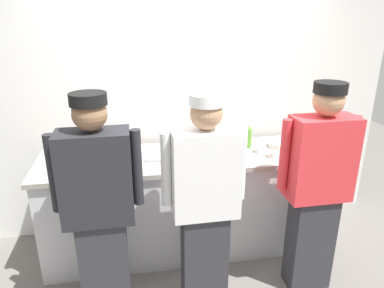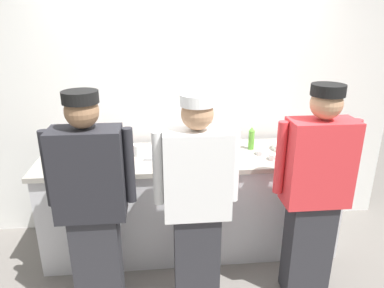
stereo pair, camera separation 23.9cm
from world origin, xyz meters
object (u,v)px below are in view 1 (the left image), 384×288
chefs_knife (186,155)px  deli_cup (138,152)px  plate_stack_front (224,146)px  mixing_bowl_steel (90,153)px  squeeze_bottle_spare (128,144)px  chef_far_right (317,186)px  ramekin_yellow_sauce (56,167)px  chef_near_left (99,207)px  ramekin_orange_sauce (260,150)px  plate_stack_rear (280,144)px  squeeze_bottle_secondary (249,137)px  chef_center (205,202)px  squeeze_bottle_primary (77,144)px  ramekin_red_sauce (273,154)px  sheet_tray (174,154)px

chefs_knife → deli_cup: bearing=173.3°
plate_stack_front → mixing_bowl_steel: bearing=-179.0°
squeeze_bottle_spare → chefs_knife: squeeze_bottle_spare is taller
chef_far_right → ramekin_yellow_sauce: (-1.95, 0.55, 0.07)m
plate_stack_front → mixing_bowl_steel: 1.17m
chef_near_left → chefs_knife: size_ratio=6.05×
chefs_knife → ramekin_orange_sauce: bearing=-3.2°
mixing_bowl_steel → plate_stack_front: bearing=1.0°
plate_stack_rear → squeeze_bottle_spare: size_ratio=1.15×
chef_far_right → plate_stack_rear: chef_far_right is taller
deli_cup → chef_far_right: bearing=-28.9°
chef_far_right → squeeze_bottle_secondary: (-0.28, 0.77, 0.14)m
squeeze_bottle_secondary → ramekin_orange_sauce: bearing=-67.0°
chef_near_left → mixing_bowl_steel: bearing=98.8°
plate_stack_rear → chef_center: bearing=-138.8°
chef_far_right → deli_cup: chef_far_right is taller
squeeze_bottle_primary → ramekin_yellow_sauce: (-0.12, -0.36, -0.06)m
plate_stack_front → ramekin_red_sauce: 0.44m
squeeze_bottle_primary → deli_cup: squeeze_bottle_primary is taller
sheet_tray → ramekin_yellow_sauce: 0.97m
ramekin_orange_sauce → chef_near_left: bearing=-154.5°
squeeze_bottle_secondary → ramekin_yellow_sauce: 1.69m
squeeze_bottle_spare → ramekin_red_sauce: (1.23, -0.31, -0.07)m
ramekin_red_sauce → chefs_knife: ramekin_red_sauce is taller
deli_cup → sheet_tray: bearing=-3.4°
squeeze_bottle_primary → ramekin_orange_sauce: size_ratio=1.94×
mixing_bowl_steel → squeeze_bottle_spare: squeeze_bottle_spare is taller
chef_near_left → squeeze_bottle_secondary: 1.54m
chef_center → squeeze_bottle_primary: bearing=135.1°
chef_far_right → chef_center: bearing=-176.9°
ramekin_yellow_sauce → chefs_knife: 1.08m
deli_cup → plate_stack_rear: bearing=0.7°
ramekin_red_sauce → ramekin_orange_sauce: ramekin_red_sauce is taller
chefs_knife → sheet_tray: bearing=164.2°
squeeze_bottle_primary → ramekin_red_sauce: 1.73m
sheet_tray → squeeze_bottle_secondary: squeeze_bottle_secondary is taller
ramekin_orange_sauce → ramekin_yellow_sauce: size_ratio=0.86×
chef_center → ramekin_orange_sauce: chef_center is taller
squeeze_bottle_spare → ramekin_orange_sauce: size_ratio=2.10×
mixing_bowl_steel → deli_cup: 0.40m
squeeze_bottle_spare → ramekin_red_sauce: bearing=-14.2°
squeeze_bottle_primary → squeeze_bottle_spare: (0.44, -0.09, 0.01)m
squeeze_bottle_primary → squeeze_bottle_secondary: size_ratio=0.85×
squeeze_bottle_secondary → chefs_knife: size_ratio=0.77×
plate_stack_front → plate_stack_rear: 0.55m
mixing_bowl_steel → squeeze_bottle_secondary: size_ratio=1.68×
ramekin_yellow_sauce → deli_cup: bearing=14.5°
ramekin_yellow_sauce → chefs_knife: ramekin_yellow_sauce is taller
chef_far_right → mixing_bowl_steel: bearing=157.4°
ramekin_orange_sauce → deli_cup: 1.08m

